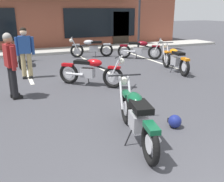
% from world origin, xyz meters
% --- Properties ---
extents(ground_plane, '(80.00, 80.00, 0.00)m').
position_xyz_m(ground_plane, '(0.00, 4.03, 0.00)').
color(ground_plane, '#3D3D42').
extents(sidewalk_kerb, '(22.00, 1.80, 0.14)m').
position_xyz_m(sidewalk_kerb, '(0.00, 12.52, 0.07)').
color(sidewalk_kerb, '#A8A59E').
rests_on(sidewalk_kerb, ground_plane).
extents(brick_storefront_building, '(18.03, 5.92, 4.04)m').
position_xyz_m(brick_storefront_building, '(0.00, 16.17, 2.03)').
color(brick_storefront_building, brown).
rests_on(brick_storefront_building, ground_plane).
extents(painted_stall_lines, '(8.35, 4.80, 0.01)m').
position_xyz_m(painted_stall_lines, '(-0.00, 8.92, 0.00)').
color(painted_stall_lines, silver).
rests_on(painted_stall_lines, ground_plane).
extents(motorcycle_foreground_classic, '(0.79, 2.09, 0.98)m').
position_xyz_m(motorcycle_foreground_classic, '(-0.08, 2.23, 0.46)').
color(motorcycle_foreground_classic, black).
rests_on(motorcycle_foreground_classic, ground_plane).
extents(motorcycle_red_sportbike, '(1.71, 1.59, 0.98)m').
position_xyz_m(motorcycle_red_sportbike, '(0.25, 5.69, 0.46)').
color(motorcycle_red_sportbike, black).
rests_on(motorcycle_red_sportbike, ground_plane).
extents(motorcycle_blue_standard, '(0.75, 2.10, 0.98)m').
position_xyz_m(motorcycle_blue_standard, '(3.72, 6.27, 0.46)').
color(motorcycle_blue_standard, black).
rests_on(motorcycle_blue_standard, ground_plane).
extents(motorcycle_green_cafe_racer, '(2.08, 0.82, 0.98)m').
position_xyz_m(motorcycle_green_cafe_racer, '(1.84, 10.34, 0.46)').
color(motorcycle_green_cafe_racer, black).
rests_on(motorcycle_green_cafe_racer, ground_plane).
extents(motorcycle_orange_scrambler, '(0.74, 2.10, 0.98)m').
position_xyz_m(motorcycle_orange_scrambler, '(-1.41, 9.61, 0.46)').
color(motorcycle_orange_scrambler, black).
rests_on(motorcycle_orange_scrambler, ground_plane).
extents(motorcycle_cream_vintage, '(1.80, 1.47, 0.98)m').
position_xyz_m(motorcycle_cream_vintage, '(3.77, 9.01, 0.46)').
color(motorcycle_cream_vintage, black).
rests_on(motorcycle_cream_vintage, ground_plane).
extents(person_in_black_shirt, '(0.34, 0.61, 1.68)m').
position_xyz_m(person_in_black_shirt, '(-1.94, 5.41, 0.95)').
color(person_in_black_shirt, black).
rests_on(person_in_black_shirt, ground_plane).
extents(person_in_shorts_foreground, '(0.61, 0.33, 1.68)m').
position_xyz_m(person_in_shorts_foreground, '(-1.42, 7.41, 0.95)').
color(person_in_shorts_foreground, black).
rests_on(person_in_shorts_foreground, ground_plane).
extents(helmet_on_pavement, '(0.26, 0.26, 0.26)m').
position_xyz_m(helmet_on_pavement, '(0.85, 2.35, 0.13)').
color(helmet_on_pavement, navy).
rests_on(helmet_on_pavement, ground_plane).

